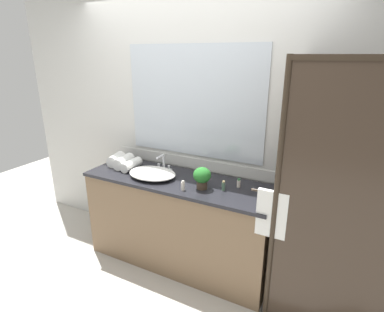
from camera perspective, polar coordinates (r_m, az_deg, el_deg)
name	(u,v)px	position (r m, az deg, el deg)	size (l,w,h in m)	color
ground_plane	(179,261)	(3.27, -2.47, -19.07)	(8.00, 8.00, 0.00)	#B7B2A8
wall_back_with_mirror	(195,129)	(2.97, 0.49, 5.18)	(4.40, 0.06, 2.60)	silver
vanity_cabinet	(179,221)	(3.02, -2.50, -12.19)	(1.80, 0.58, 0.90)	brown
shower_enclosure	(327,206)	(2.27, 23.99, -8.62)	(1.20, 0.59, 2.00)	#2D2319
sink_basin	(152,173)	(2.87, -7.47, -3.25)	(0.46, 0.35, 0.07)	white
faucet	(163,165)	(3.01, -5.43, -1.70)	(0.17, 0.14, 0.17)	silver
potted_plant	(202,177)	(2.58, 1.91, -3.88)	(0.15, 0.15, 0.19)	#473828
amenity_bottle_lotion	(224,186)	(2.59, 5.95, -5.62)	(0.03, 0.03, 0.09)	#4C7056
amenity_bottle_shampoo	(239,183)	(2.66, 8.79, -5.07)	(0.03, 0.03, 0.08)	silver
amenity_bottle_conditioner	(183,186)	(2.58, -1.72, -5.61)	(0.03, 0.03, 0.08)	silver
rolled_towel_near_edge	(116,159)	(3.25, -14.05, -0.62)	(0.12, 0.12, 0.21)	white
rolled_towel_middle	(124,161)	(3.17, -12.71, -1.01)	(0.12, 0.12, 0.25)	white
rolled_towel_far_edge	(131,165)	(3.09, -11.34, -1.61)	(0.10, 0.10, 0.25)	white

